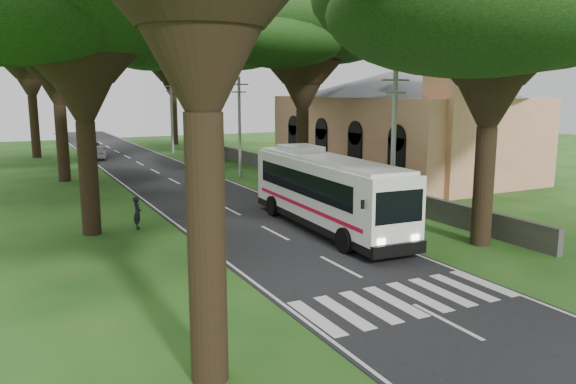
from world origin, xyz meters
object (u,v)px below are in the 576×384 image
Objects in this scene: coach_bus at (326,191)px; distant_car_b at (92,149)px; distant_car_a at (98,152)px; pedestrian at (137,213)px; church at (398,115)px; pole_near at (393,147)px; pole_mid at (240,125)px; pole_far at (172,115)px.

distant_car_b is (-5.70, 39.85, -1.28)m from coach_bus.
pedestrian is at bearing 96.40° from distant_car_a.
church is 19.88m from pole_near.
church is 3.00× the size of pole_mid.
pole_near reaches higher than coach_bus.
pedestrian is at bearing -96.88° from distant_car_b.
pole_near is 40.00m from pole_far.
pedestrian is at bearing 152.05° from pole_near.
pole_near is 38.61m from distant_car_a.
pole_far is (-12.36, 24.45, -0.73)m from church.
pole_far is 1.88× the size of distant_car_a.
distant_car_a is at bearing 115.90° from pole_mid.
pole_near is at bearing -80.83° from distant_car_b.
pole_mid is at bearing 160.19° from church.
distant_car_a is (-20.86, 21.96, -4.16)m from church.
pole_near is 2.01× the size of distant_car_b.
pole_mid reaches higher than pedestrian.
pole_mid is at bearing -27.77° from pedestrian.
distant_car_b is (-8.50, 21.53, -3.49)m from pole_mid.
distant_car_a is at bearing -163.66° from pole_far.
pedestrian is at bearing -158.00° from church.
distant_car_b is at bearing 169.78° from pole_far.
pole_far is at bearing -152.20° from distant_car_a.
pole_mid is 19.76m from distant_car_a.
pole_near is at bearing 114.22° from distant_car_a.
pole_far is at bearing 90.00° from pole_near.
coach_bus is at bearing -98.68° from pole_mid.
church reaches higher than pole_far.
distant_car_a is 1.07× the size of distant_car_b.
distant_car_b is at bearing 128.76° from church.
coach_bus is (-2.80, -38.32, -2.21)m from pole_far.
pole_near is at bearing -128.50° from church.
pedestrian reaches higher than distant_car_a.
pole_mid reaches higher than distant_car_b.
pole_near is 4.85× the size of pedestrian.
pole_near is 13.21m from pedestrian.
pole_near reaches higher than distant_car_a.
church is 30.58m from distant_car_a.
coach_bus is 9.59m from pedestrian.
church reaches higher than distant_car_b.
pole_near is 1.00× the size of pole_far.
church is 14.54× the size of pedestrian.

